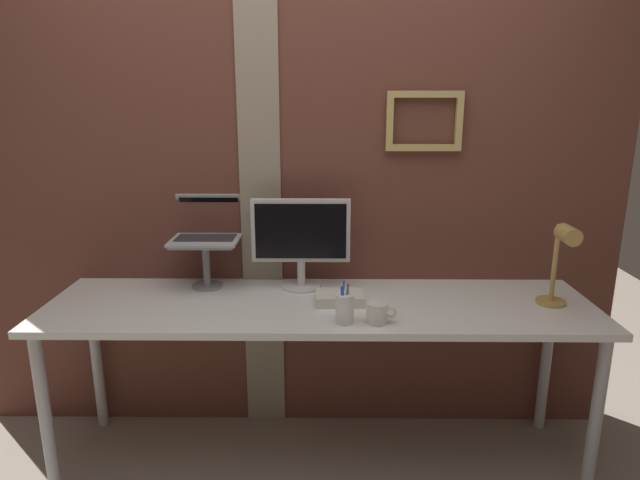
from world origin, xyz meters
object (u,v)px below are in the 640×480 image
desk_lamp (561,257)px  pen_cup (345,308)px  monitor (301,236)px  laptop (208,227)px  coffee_mug (377,313)px

desk_lamp → pen_cup: bearing=-169.8°
monitor → desk_lamp: monitor is taller
desk_lamp → pen_cup: desk_lamp is taller
laptop → pen_cup: size_ratio=1.70×
coffee_mug → pen_cup: bearing=-179.9°
monitor → pen_cup: size_ratio=2.47×
laptop → pen_cup: 0.80m
coffee_mug → desk_lamp: bearing=11.9°
monitor → coffee_mug: monitor is taller
desk_lamp → coffee_mug: (-0.75, -0.16, -0.18)m
laptop → monitor: bearing=-8.9°
laptop → coffee_mug: size_ratio=2.58×
desk_lamp → coffee_mug: size_ratio=3.05×
monitor → desk_lamp: bearing=-12.9°
laptop → desk_lamp: 1.53m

